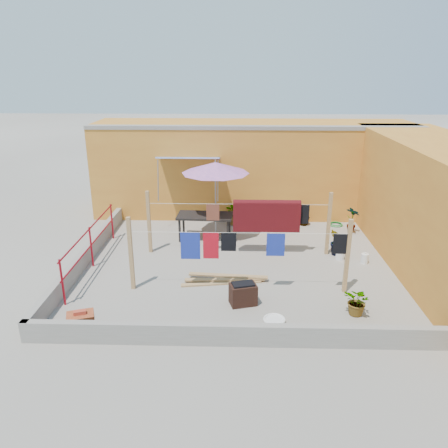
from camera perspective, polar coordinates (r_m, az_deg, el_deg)
The scene contains 21 objects.
ground at distance 11.74m, azimuth 1.84°, elevation -5.33°, with size 80.00×80.00×0.00m, color #9E998E.
wall_back at distance 15.70m, azimuth 3.73°, elevation 7.35°, with size 11.00×3.27×3.21m.
wall_right at distance 12.33m, azimuth 26.88°, elevation 1.68°, with size 2.40×9.00×3.20m, color orange.
parapet_front at distance 8.51m, azimuth 1.86°, elevation -14.26°, with size 8.30×0.16×0.44m, color gray.
parapet_left at distance 12.32m, azimuth -17.53°, elevation -3.92°, with size 0.16×7.30×0.44m, color gray.
red_railing at distance 11.89m, azimuth -17.03°, elevation -2.13°, with size 0.05×4.20×1.10m.
clothesline_rig at distance 11.85m, azimuth 4.92°, elevation 0.43°, with size 5.09×2.35×1.80m.
patio_umbrella at distance 12.96m, azimuth -1.13°, elevation 7.30°, with size 2.50×2.50×2.43m.
outdoor_table at distance 13.23m, azimuth -2.51°, elevation 0.90°, with size 1.70×0.92×0.78m.
brick_stack at distance 9.36m, azimuth -18.18°, elevation -12.07°, with size 0.62×0.53×0.46m.
lumber_pile at distance 10.82m, azimuth 0.10°, elevation -7.25°, with size 2.13×0.60×0.13m.
brazier at distance 9.80m, azimuth 2.50°, elevation -9.10°, with size 0.65×0.52×0.52m.
white_basin at distance 9.32m, azimuth 6.59°, elevation -12.36°, with size 0.47×0.47×0.08m.
water_jug_a at distance 12.40m, azimuth 14.93°, elevation -3.80°, with size 0.23×0.23×0.36m.
water_jug_b at distance 12.36m, azimuth 17.90°, elevation -4.31°, with size 0.20×0.20×0.31m.
green_hose at distance 15.06m, azimuth 14.40°, elevation -0.04°, with size 0.46×0.46×0.07m.
plant_back_a at distance 14.56m, azimuth 1.58°, elevation 1.51°, with size 0.75×0.65×0.83m, color #225919.
plant_back_b at distance 14.76m, azimuth 10.42°, elevation 1.15°, with size 0.39×0.39×0.69m, color #225919.
plant_right_a at distance 14.42m, azimuth 16.40°, elevation 0.57°, with size 0.45×0.31×0.86m, color #225919.
plant_right_b at distance 12.55m, azimuth 14.51°, elevation -2.33°, with size 0.43×0.35×0.78m, color #225919.
plant_right_c at distance 9.78m, azimuth 17.12°, elevation -9.68°, with size 0.57×0.49×0.63m, color #225919.
Camera 1 is at (-0.06, -10.63, 4.98)m, focal length 35.00 mm.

